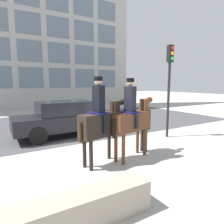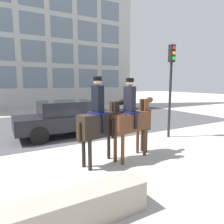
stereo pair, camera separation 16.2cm
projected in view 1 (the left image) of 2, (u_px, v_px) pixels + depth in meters
The scene contains 8 objects.
ground_plane at pixel (92, 146), 7.68m from camera, with size 80.00×80.00×0.00m, color #B2AFA8.
road_surface at pixel (58, 124), 11.71m from camera, with size 20.99×8.50×0.01m.
mounted_horse_lead at pixel (101, 122), 5.83m from camera, with size 1.76×0.72×2.59m.
mounted_horse_companion at pixel (132, 119), 6.31m from camera, with size 1.93×0.81×2.56m.
pedestrian_bystander at pixel (144, 124), 6.94m from camera, with size 0.82×0.50×1.70m.
street_car_near_lane at pixel (67, 118), 9.13m from camera, with size 4.67×1.80×1.60m.
traffic_light at pixel (170, 76), 8.65m from camera, with size 0.24×0.29×4.02m.
planter_ledge at pixel (82, 209), 3.38m from camera, with size 2.55×0.56×0.58m.
Camera 1 is at (-3.15, -6.75, 2.41)m, focal length 32.00 mm.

